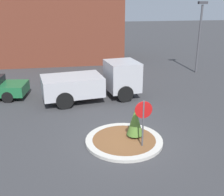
{
  "coord_description": "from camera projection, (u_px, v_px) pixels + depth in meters",
  "views": [
    {
      "loc": [
        -2.27,
        -10.46,
        5.9
      ],
      "look_at": [
        -0.12,
        2.43,
        1.15
      ],
      "focal_mm": 45.0,
      "sensor_mm": 36.0,
      "label": 1
    }
  ],
  "objects": [
    {
      "name": "utility_truck",
      "position": [
        95.0,
        82.0,
        16.73
      ],
      "size": [
        6.0,
        2.98,
        2.2
      ],
      "rotation": [
        0.0,
        0.0,
        0.15
      ],
      "color": "#B2B2B7",
      "rests_on": "ground_plane"
    },
    {
      "name": "storefront_building",
      "position": [
        59.0,
        21.0,
        26.3
      ],
      "size": [
        11.41,
        6.07,
        7.42
      ],
      "color": "brown",
      "rests_on": "ground_plane"
    },
    {
      "name": "light_pole",
      "position": [
        200.0,
        31.0,
        21.95
      ],
      "size": [
        0.7,
        0.3,
        5.54
      ],
      "color": "#4C4C51",
      "rests_on": "ground_plane"
    },
    {
      "name": "traffic_island",
      "position": [
        124.0,
        141.0,
        12.04
      ],
      "size": [
        3.31,
        3.31,
        0.13
      ],
      "color": "#BCB7AD",
      "rests_on": "ground_plane"
    },
    {
      "name": "island_shrub",
      "position": [
        135.0,
        121.0,
        12.03
      ],
      "size": [
        0.71,
        0.71,
        1.31
      ],
      "color": "brown",
      "rests_on": "traffic_island"
    },
    {
      "name": "stop_sign",
      "position": [
        143.0,
        116.0,
        11.05
      ],
      "size": [
        0.71,
        0.07,
        2.09
      ],
      "color": "#4C4C51",
      "rests_on": "ground_plane"
    },
    {
      "name": "ground_plane",
      "position": [
        124.0,
        142.0,
        12.06
      ],
      "size": [
        120.0,
        120.0,
        0.0
      ],
      "primitive_type": "plane",
      "color": "#38383A"
    }
  ]
}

